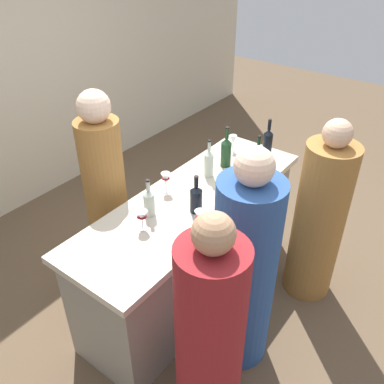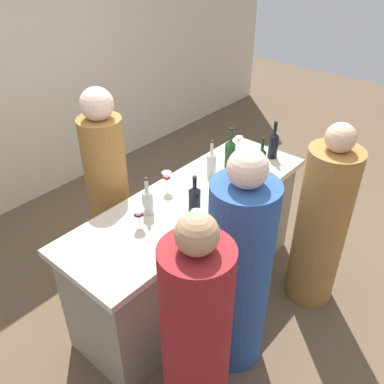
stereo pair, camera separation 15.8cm
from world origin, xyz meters
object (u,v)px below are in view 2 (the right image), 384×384
object	(u,v)px
wine_bottle_far_right_near_black	(273,144)
wine_bottle_second_right_olive_green	(230,153)
person_left_guest	(321,225)
person_right_guest	(239,274)
wine_glass_far_center	(239,142)
wine_glass_far_right	(167,178)
wine_glass_far_left	(139,215)
person_server_behind	(109,197)
wine_bottle_rightmost_dark_green	(261,160)
wine_glass_near_left	(197,217)
wine_glass_near_right	(242,174)
wine_bottle_leftmost_clear_pale	(148,200)
person_center_guest	(196,345)
wine_bottle_second_left_near_black	(195,198)
wine_bottle_center_clear_pale	(211,163)
wine_glass_near_center	(232,180)

from	to	relation	value
wine_bottle_far_right_near_black	wine_bottle_second_right_olive_green	bearing A→B (deg)	154.28
wine_bottle_second_right_olive_green	person_left_guest	bearing A→B (deg)	-84.39
wine_bottle_far_right_near_black	person_right_guest	size ratio (longest dim) A/B	0.20
wine_glass_far_center	wine_glass_far_right	size ratio (longest dim) A/B	0.92
wine_glass_far_left	person_server_behind	distance (m)	0.64
wine_bottle_second_right_olive_green	wine_glass_far_center	bearing A→B (deg)	20.13
wine_bottle_second_right_olive_green	person_left_guest	world-z (taller)	person_left_guest
wine_bottle_rightmost_dark_green	person_server_behind	world-z (taller)	person_server_behind
person_left_guest	wine_bottle_far_right_near_black	bearing A→B (deg)	-11.49
wine_glass_far_right	wine_glass_far_center	bearing A→B (deg)	-3.14
wine_glass_far_right	wine_glass_near_left	bearing A→B (deg)	-114.14
wine_bottle_second_right_olive_green	wine_glass_near_right	size ratio (longest dim) A/B	2.20
wine_glass_near_left	wine_glass_far_center	bearing A→B (deg)	21.65
wine_bottle_leftmost_clear_pale	wine_glass_far_center	xyz separation A→B (m)	(1.10, 0.05, -0.01)
wine_glass_far_left	wine_bottle_far_right_near_black	bearing A→B (deg)	-6.54
wine_bottle_far_right_near_black	person_right_guest	distance (m)	1.25
wine_bottle_leftmost_clear_pale	person_center_guest	size ratio (longest dim) A/B	0.18
wine_bottle_second_right_olive_green	wine_glass_far_center	world-z (taller)	wine_bottle_second_right_olive_green
wine_glass_near_right	person_server_behind	bearing A→B (deg)	128.71
wine_bottle_leftmost_clear_pale	wine_glass_far_center	distance (m)	1.10
wine_bottle_far_right_near_black	wine_bottle_second_left_near_black	bearing A→B (deg)	-179.68
wine_bottle_second_right_olive_green	wine_bottle_rightmost_dark_green	xyz separation A→B (m)	(0.09, -0.23, -0.02)
wine_bottle_second_right_olive_green	wine_glass_near_right	bearing A→B (deg)	-125.39
wine_bottle_second_left_near_black	wine_glass_far_center	bearing A→B (deg)	17.02
wine_bottle_center_clear_pale	wine_bottle_rightmost_dark_green	distance (m)	0.39
wine_bottle_rightmost_dark_green	wine_glass_far_left	distance (m)	1.09
wine_bottle_second_right_olive_green	wine_glass_near_left	distance (m)	0.83
wine_bottle_second_right_olive_green	person_center_guest	size ratio (longest dim) A/B	0.22
wine_bottle_leftmost_clear_pale	person_right_guest	size ratio (longest dim) A/B	0.17
wine_glass_near_center	wine_glass_far_right	distance (m)	0.46
wine_bottle_second_left_near_black	wine_bottle_center_clear_pale	size ratio (longest dim) A/B	0.91
person_left_guest	wine_glass_near_left	bearing A→B (deg)	73.14
wine_glass_near_left	person_center_guest	bearing A→B (deg)	-139.75
wine_bottle_leftmost_clear_pale	wine_bottle_second_left_near_black	xyz separation A→B (m)	(0.22, -0.22, 0.00)
wine_bottle_leftmost_clear_pale	wine_glass_near_center	size ratio (longest dim) A/B	1.77
wine_bottle_second_right_olive_green	wine_glass_near_right	xyz separation A→B (m)	(-0.16, -0.23, -0.03)
wine_glass_far_center	person_server_behind	distance (m)	1.16
wine_bottle_leftmost_clear_pale	wine_glass_far_center	bearing A→B (deg)	2.53
wine_glass_near_center	person_left_guest	size ratio (longest dim) A/B	0.10
wine_glass_near_center	person_server_behind	distance (m)	0.95
person_left_guest	wine_bottle_rightmost_dark_green	bearing A→B (deg)	11.73
wine_bottle_rightmost_dark_green	wine_glass_near_left	size ratio (longest dim) A/B	2.09
wine_bottle_second_right_olive_green	wine_glass_near_center	distance (m)	0.37
wine_bottle_second_left_near_black	person_server_behind	world-z (taller)	person_server_behind
wine_glass_far_left	wine_glass_near_left	bearing A→B (deg)	-53.71
person_server_behind	wine_glass_far_center	bearing A→B (deg)	68.80
wine_bottle_far_right_near_black	wine_glass_far_right	size ratio (longest dim) A/B	2.08
wine_bottle_second_right_olive_green	person_server_behind	distance (m)	0.99
wine_glass_near_center	person_left_guest	xyz separation A→B (m)	(0.37, -0.56, -0.34)
wine_glass_far_left	person_left_guest	size ratio (longest dim) A/B	0.09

